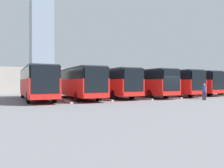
{
  "coord_description": "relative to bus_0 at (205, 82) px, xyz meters",
  "views": [
    {
      "loc": [
        16.33,
        17.57,
        1.84
      ],
      "look_at": [
        3.91,
        -6.03,
        1.64
      ],
      "focal_mm": 35.0,
      "sensor_mm": 36.0,
      "label": 1
    }
  ],
  "objects": [
    {
      "name": "curb_divider_5",
      "position": [
        23.33,
        2.11,
        -1.79
      ],
      "size": [
        0.48,
        7.22,
        0.15
      ],
      "primitive_type": "cube",
      "rotation": [
        0.0,
        0.0,
        -0.03
      ],
      "color": "#B2B2AD",
      "rests_on": "ground_plane"
    },
    {
      "name": "curb_divider_0",
      "position": [
        2.12,
        1.79,
        -1.79
      ],
      "size": [
        0.48,
        7.22,
        0.15
      ],
      "primitive_type": "cube",
      "rotation": [
        0.0,
        0.0,
        -0.03
      ],
      "color": "#B2B2AD",
      "rests_on": "ground_plane"
    },
    {
      "name": "curb_divider_3",
      "position": [
        14.85,
        2.27,
        -1.79
      ],
      "size": [
        0.48,
        7.22,
        0.15
      ],
      "primitive_type": "cube",
      "rotation": [
        0.0,
        0.0,
        -0.03
      ],
      "color": "#B2B2AD",
      "rests_on": "ground_plane"
    },
    {
      "name": "bus_0",
      "position": [
        0.0,
        0.0,
        0.0
      ],
      "size": [
        2.91,
        12.18,
        3.34
      ],
      "rotation": [
        0.0,
        0.0,
        -0.03
      ],
      "color": "red",
      "rests_on": "ground_plane"
    },
    {
      "name": "bus_6",
      "position": [
        25.46,
        -0.1,
        0.0
      ],
      "size": [
        2.91,
        12.18,
        3.34
      ],
      "rotation": [
        0.0,
        0.0,
        -0.03
      ],
      "color": "red",
      "rests_on": "ground_plane"
    },
    {
      "name": "ground_plane",
      "position": [
        12.73,
        6.12,
        -1.86
      ],
      "size": [
        600.0,
        600.0,
        0.0
      ],
      "primitive_type": "plane",
      "color": "slate"
    },
    {
      "name": "bus_4",
      "position": [
        16.97,
        -0.25,
        0.0
      ],
      "size": [
        2.91,
        12.18,
        3.34
      ],
      "rotation": [
        0.0,
        0.0,
        -0.03
      ],
      "color": "red",
      "rests_on": "ground_plane"
    },
    {
      "name": "bus_2",
      "position": [
        8.49,
        0.32,
        0.0
      ],
      "size": [
        2.91,
        12.18,
        3.34
      ],
      "rotation": [
        0.0,
        0.0,
        -0.03
      ],
      "color": "red",
      "rests_on": "ground_plane"
    },
    {
      "name": "pedestrian",
      "position": [
        10.14,
        8.22,
        -0.94
      ],
      "size": [
        0.51,
        0.51,
        1.72
      ],
      "rotation": [
        0.0,
        0.0,
        5.85
      ],
      "color": "#38384C",
      "rests_on": "ground_plane"
    },
    {
      "name": "office_tower",
      "position": [
        -1.83,
        -154.05,
        31.9
      ],
      "size": [
        16.42,
        16.42,
        68.73
      ],
      "color": "#7F8EA3",
      "rests_on": "ground_plane"
    },
    {
      "name": "curb_divider_4",
      "position": [
        19.09,
        1.54,
        -1.79
      ],
      "size": [
        0.48,
        7.22,
        0.15
      ],
      "primitive_type": "cube",
      "rotation": [
        0.0,
        0.0,
        -0.03
      ],
      "color": "#B2B2AD",
      "rests_on": "ground_plane"
    },
    {
      "name": "bus_1",
      "position": [
        4.24,
        -0.29,
        0.0
      ],
      "size": [
        2.91,
        12.18,
        3.34
      ],
      "rotation": [
        0.0,
        0.0,
        -0.03
      ],
      "color": "red",
      "rests_on": "ground_plane"
    },
    {
      "name": "station_building",
      "position": [
        12.73,
        -20.36,
        0.32
      ],
      "size": [
        33.24,
        15.34,
        4.32
      ],
      "color": "#A8A399",
      "rests_on": "ground_plane"
    },
    {
      "name": "curb_divider_1",
      "position": [
        6.36,
        1.5,
        -1.79
      ],
      "size": [
        0.48,
        7.22,
        0.15
      ],
      "primitive_type": "cube",
      "rotation": [
        0.0,
        0.0,
        -0.03
      ],
      "color": "#B2B2AD",
      "rests_on": "ground_plane"
    },
    {
      "name": "bus_5",
      "position": [
        21.21,
        0.32,
        0.0
      ],
      "size": [
        2.91,
        12.18,
        3.34
      ],
      "rotation": [
        0.0,
        0.0,
        -0.03
      ],
      "color": "red",
      "rests_on": "ground_plane"
    },
    {
      "name": "bus_3",
      "position": [
        12.73,
        0.47,
        0.0
      ],
      "size": [
        2.91,
        12.18,
        3.34
      ],
      "rotation": [
        0.0,
        0.0,
        -0.03
      ],
      "color": "red",
      "rests_on": "ground_plane"
    },
    {
      "name": "curb_divider_2",
      "position": [
        10.61,
        2.11,
        -1.79
      ],
      "size": [
        0.48,
        7.22,
        0.15
      ],
      "primitive_type": "cube",
      "rotation": [
        0.0,
        0.0,
        -0.03
      ],
      "color": "#B2B2AD",
      "rests_on": "ground_plane"
    }
  ]
}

